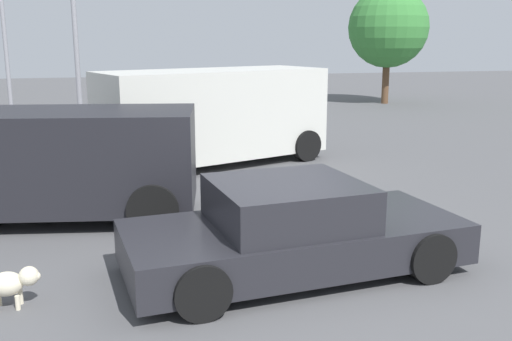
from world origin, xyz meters
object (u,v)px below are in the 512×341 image
object	(u,v)px
van_white	(213,114)
light_post_mid	(2,3)
sedan_foreground	(292,231)
dog	(12,283)
suv_dark	(39,161)

from	to	relation	value
van_white	light_post_mid	size ratio (longest dim) A/B	0.96
sedan_foreground	dog	world-z (taller)	sedan_foreground
dog	light_post_mid	world-z (taller)	light_post_mid
light_post_mid	suv_dark	bearing A→B (deg)	-79.51
van_white	light_post_mid	bearing A→B (deg)	-73.32
dog	van_white	bearing A→B (deg)	67.08
van_white	suv_dark	bearing A→B (deg)	25.76
van_white	light_post_mid	xyz separation A→B (m)	(-5.57, 7.47, 2.84)
van_white	sedan_foreground	bearing A→B (deg)	68.41
sedan_foreground	van_white	world-z (taller)	van_white
sedan_foreground	van_white	size ratio (longest dim) A/B	0.79
suv_dark	van_white	bearing A→B (deg)	-124.04
suv_dark	light_post_mid	bearing A→B (deg)	-69.32
dog	van_white	size ratio (longest dim) A/B	0.11
sedan_foreground	suv_dark	distance (m)	4.60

